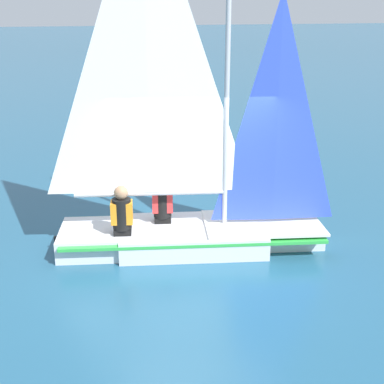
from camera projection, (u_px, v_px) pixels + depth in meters
name	position (u px, v px, depth m)	size (l,w,h in m)	color
ground_plane	(192.00, 246.00, 9.01)	(260.00, 260.00, 0.00)	#235675
sailboat_main	(189.00, 192.00, 8.69)	(2.48, 4.49, 5.79)	silver
sailor_helm	(162.00, 207.00, 9.00)	(0.37, 0.40, 1.16)	black
sailor_crew	(122.00, 219.00, 8.51)	(0.37, 0.40, 1.16)	black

